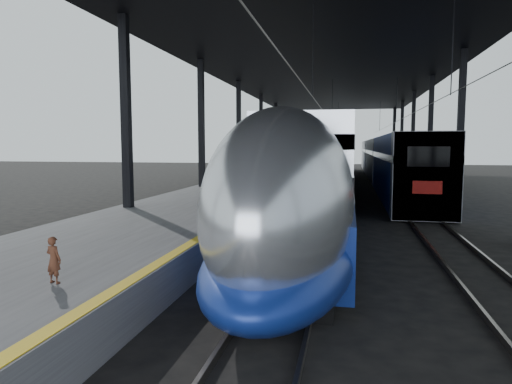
# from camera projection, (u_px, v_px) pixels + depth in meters

# --- Properties ---
(ground) EXTENTS (160.00, 160.00, 0.00)m
(ground) POSITION_uv_depth(u_px,v_px,m) (230.00, 267.00, 13.62)
(ground) COLOR black
(ground) RESTS_ON ground
(platform) EXTENTS (6.00, 80.00, 1.00)m
(platform) POSITION_uv_depth(u_px,v_px,m) (253.00, 188.00, 33.76)
(platform) COLOR #4C4C4F
(platform) RESTS_ON ground
(yellow_strip) EXTENTS (0.30, 80.00, 0.01)m
(yellow_strip) POSITION_uv_depth(u_px,v_px,m) (291.00, 182.00, 33.15)
(yellow_strip) COLOR gold
(yellow_strip) RESTS_ON platform
(rails) EXTENTS (6.52, 80.00, 0.16)m
(rails) POSITION_uv_depth(u_px,v_px,m) (364.00, 196.00, 32.21)
(rails) COLOR slate
(rails) RESTS_ON ground
(canopy) EXTENTS (18.00, 75.00, 9.47)m
(canopy) POSITION_uv_depth(u_px,v_px,m) (329.00, 67.00, 31.81)
(canopy) COLOR black
(canopy) RESTS_ON ground
(tgv_train) EXTENTS (3.24, 65.20, 4.64)m
(tgv_train) POSITION_uv_depth(u_px,v_px,m) (331.00, 163.00, 37.28)
(tgv_train) COLOR silver
(tgv_train) RESTS_ON ground
(second_train) EXTENTS (3.12, 56.05, 4.30)m
(second_train) POSITION_uv_depth(u_px,v_px,m) (384.00, 160.00, 47.65)
(second_train) COLOR navy
(second_train) RESTS_ON ground
(child) EXTENTS (0.37, 0.28, 0.91)m
(child) POSITION_uv_depth(u_px,v_px,m) (54.00, 260.00, 8.68)
(child) COLOR #4E291A
(child) RESTS_ON platform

